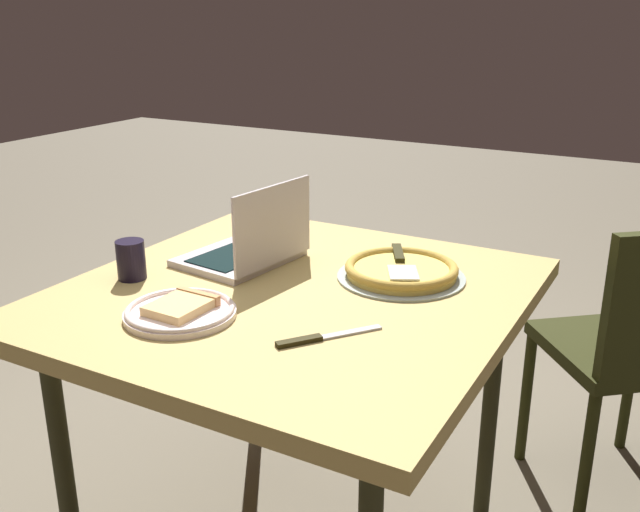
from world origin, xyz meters
The scene contains 7 objects.
dining_table centered at (0.00, 0.00, 0.71)m, with size 1.03×1.05×0.77m.
laptop centered at (-0.19, 0.10, 0.81)m, with size 0.28×0.32×0.22m.
pizza_plate centered at (-0.13, -0.25, 0.78)m, with size 0.24×0.24×0.04m.
pizza_tray centered at (0.20, 0.19, 0.79)m, with size 0.32×0.32×0.04m.
table_knife centered at (0.19, -0.21, 0.77)m, with size 0.16×0.20×0.01m.
drink_cup centered at (-0.38, -0.13, 0.82)m, with size 0.07×0.07×0.10m.
chair_near centered at (0.73, 0.64, 0.52)m, with size 0.57×0.57×0.89m.
Camera 1 is at (0.82, -1.35, 1.41)m, focal length 40.06 mm.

